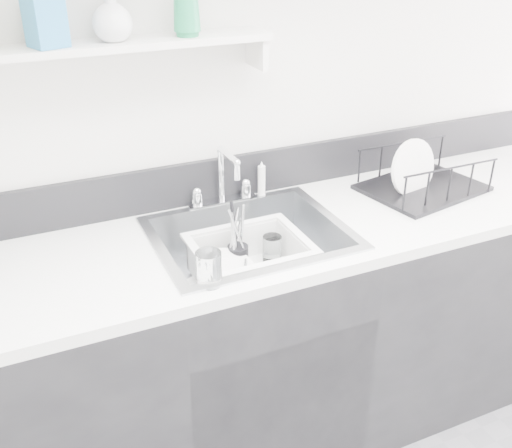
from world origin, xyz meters
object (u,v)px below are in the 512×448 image
counter_run (250,343)px  dish_rack (424,171)px  wash_tub (250,262)px  sink (250,257)px

counter_run → dish_rack: dish_rack is taller
counter_run → wash_tub: bearing=-114.2°
counter_run → dish_rack: (0.75, 0.05, 0.54)m
sink → wash_tub: 0.03m
counter_run → sink: (0.00, 0.00, 0.37)m
wash_tub → dish_rack: (0.76, 0.08, 0.17)m
counter_run → sink: size_ratio=5.00×
wash_tub → dish_rack: dish_rack is taller
counter_run → dish_rack: 0.92m
wash_tub → sink: bearing=65.8°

